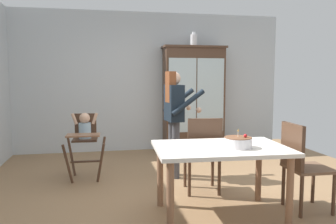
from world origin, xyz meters
The scene contains 10 objects.
ground_plane centered at (0.00, 0.00, 0.00)m, with size 6.24×6.24×0.00m, color #93704C.
wall_back centered at (0.00, 2.63, 1.35)m, with size 5.32×0.06×2.70m, color silver.
china_cabinet centered at (0.82, 2.37, 1.03)m, with size 1.22×0.48×2.04m.
ceramic_vase centered at (0.81, 2.37, 2.16)m, with size 0.13×0.13×0.27m.
high_chair_with_toddler centered at (-1.21, 0.83, 0.65)m, with size 0.59×0.70×0.95m.
adult_person centered at (0.06, 0.69, 0.97)m, with size 0.54×0.52×1.53m.
dining_table centered at (0.22, -0.77, 0.64)m, with size 1.39×0.97×0.74m.
birthday_cake centered at (0.37, -0.87, 0.79)m, with size 0.28×0.28×0.19m.
dining_chair_far_side centered at (0.25, -0.10, 0.56)m, with size 0.49×0.49×0.96m.
dining_chair_right_end centered at (1.12, -0.82, 0.56)m, with size 0.45×0.45×0.96m.
Camera 1 is at (-0.99, -4.03, 1.46)m, focal length 36.15 mm.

